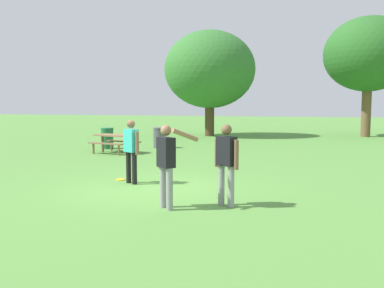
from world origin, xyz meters
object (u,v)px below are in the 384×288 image
at_px(person_bystander, 167,160).
at_px(trash_can_beside_table, 107,138).
at_px(tree_tall_left, 210,70).
at_px(frisbee, 121,180).
at_px(trash_can_further_along, 159,138).
at_px(tree_broad_center, 368,55).
at_px(person_thrower, 131,147).
at_px(person_catcher, 226,160).
at_px(picnic_table_near, 115,140).

bearing_deg(person_bystander, trash_can_beside_table, 124.02).
bearing_deg(tree_tall_left, frisbee, -84.13).
relative_size(frisbee, tree_tall_left, 0.04).
relative_size(trash_can_further_along, tree_tall_left, 0.14).
relative_size(trash_can_beside_table, tree_broad_center, 0.13).
xyz_separation_m(person_thrower, person_bystander, (1.77, -2.17, 0.02)).
distance_m(person_catcher, trash_can_beside_table, 11.77).
distance_m(trash_can_further_along, tree_broad_center, 14.76).
bearing_deg(picnic_table_near, tree_broad_center, 48.53).
height_order(person_catcher, trash_can_further_along, person_catcher).
height_order(trash_can_further_along, tree_tall_left, tree_tall_left).
bearing_deg(frisbee, person_thrower, -36.23).
distance_m(person_bystander, trash_can_further_along, 11.42).
xyz_separation_m(trash_can_beside_table, tree_broad_center, (12.05, 10.96, 4.58)).
xyz_separation_m(person_thrower, trash_can_further_along, (-2.53, 8.41, -0.46)).
distance_m(trash_can_beside_table, tree_broad_center, 16.92).
distance_m(picnic_table_near, tree_broad_center, 17.11).
height_order(person_bystander, trash_can_further_along, person_bystander).
bearing_deg(tree_broad_center, person_catcher, -102.75).
height_order(frisbee, tree_tall_left, tree_tall_left).
bearing_deg(tree_tall_left, trash_can_further_along, -92.95).
distance_m(person_thrower, trash_can_further_along, 8.79).
distance_m(frisbee, tree_tall_left, 16.43).
relative_size(picnic_table_near, trash_can_further_along, 2.03).
relative_size(person_bystander, picnic_table_near, 0.84).
distance_m(person_catcher, trash_can_further_along, 11.40).
height_order(trash_can_beside_table, tree_broad_center, tree_broad_center).
xyz_separation_m(person_bystander, trash_can_beside_table, (-6.46, 9.57, -0.48)).
xyz_separation_m(person_thrower, tree_broad_center, (7.36, 18.36, 4.12)).
distance_m(trash_can_beside_table, trash_can_further_along, 2.39).
relative_size(tree_tall_left, tree_broad_center, 0.90).
xyz_separation_m(person_catcher, trash_can_further_along, (-5.36, 10.05, -0.46)).
xyz_separation_m(frisbee, tree_broad_center, (7.86, 18.00, 5.05)).
xyz_separation_m(picnic_table_near, tree_tall_left, (1.44, 10.18, 3.64)).
height_order(picnic_table_near, trash_can_further_along, trash_can_further_along).
distance_m(person_thrower, picnic_table_near, 6.98).
xyz_separation_m(trash_can_further_along, tree_broad_center, (9.89, 9.95, 4.58)).
distance_m(person_bystander, tree_tall_left, 19.03).
bearing_deg(person_thrower, picnic_table_near, 120.77).
height_order(person_thrower, person_bystander, same).
bearing_deg(person_bystander, person_catcher, 26.24).
distance_m(frisbee, picnic_table_near, 6.43).
distance_m(person_catcher, frisbee, 4.00).
xyz_separation_m(tree_tall_left, tree_broad_center, (9.49, 2.19, 0.86)).
distance_m(picnic_table_near, trash_can_further_along, 2.63).
bearing_deg(trash_can_beside_table, tree_tall_left, 73.71).
distance_m(person_bystander, frisbee, 3.53).
xyz_separation_m(person_catcher, frisbee, (-3.33, 2.01, -0.93)).
distance_m(picnic_table_near, trash_can_beside_table, 1.80).
distance_m(person_thrower, tree_tall_left, 16.63).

